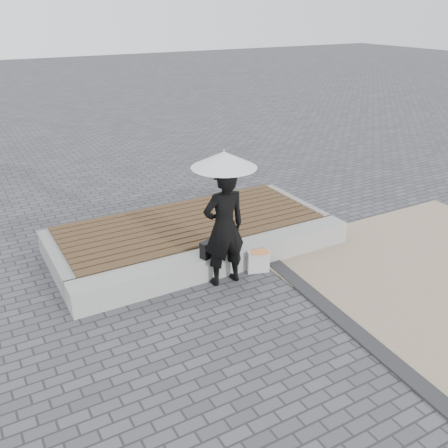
{
  "coord_description": "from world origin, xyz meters",
  "views": [
    {
      "loc": [
        -3.52,
        -4.68,
        4.04
      ],
      "look_at": [
        -0.15,
        1.27,
        1.0
      ],
      "focal_mm": 39.7,
      "sensor_mm": 36.0,
      "label": 1
    }
  ],
  "objects": [
    {
      "name": "parasol",
      "position": [
        -0.15,
        1.27,
        2.01
      ],
      "size": [
        0.96,
        0.96,
        1.23
      ],
      "rotation": [
        0.0,
        0.0,
        -0.23
      ],
      "color": "#AAAAAF",
      "rests_on": "ground"
    },
    {
      "name": "handbag",
      "position": [
        -0.27,
        1.48,
        0.53
      ],
      "size": [
        0.4,
        0.25,
        0.27
      ],
      "primitive_type": "cube",
      "rotation": [
        0.0,
        0.0,
        0.32
      ],
      "color": "black",
      "rests_on": "seating_ledge"
    },
    {
      "name": "seating_ledge",
      "position": [
        0.0,
        1.6,
        0.2
      ],
      "size": [
        5.0,
        0.45,
        0.4
      ],
      "primitive_type": "cube",
      "color": "#AEAEA8",
      "rests_on": "ground"
    },
    {
      "name": "ground",
      "position": [
        0.0,
        0.0,
        0.0
      ],
      "size": [
        80.0,
        80.0,
        0.0
      ],
      "primitive_type": "plane",
      "color": "#4E4E53",
      "rests_on": "ground"
    },
    {
      "name": "canvas_tote",
      "position": [
        0.5,
        1.28,
        0.19
      ],
      "size": [
        0.39,
        0.25,
        0.38
      ],
      "primitive_type": "cube",
      "rotation": [
        0.0,
        0.0,
        -0.3
      ],
      "color": "#BBBBB6",
      "rests_on": "ground"
    },
    {
      "name": "timber_platform",
      "position": [
        0.0,
        2.8,
        0.2
      ],
      "size": [
        5.0,
        2.0,
        0.4
      ],
      "primitive_type": "cube",
      "color": "#969591",
      "rests_on": "ground"
    },
    {
      "name": "timber_decking",
      "position": [
        0.0,
        2.8,
        0.42
      ],
      "size": [
        4.6,
        2.0,
        0.04
      ],
      "primitive_type": null,
      "color": "brown",
      "rests_on": "timber_platform"
    },
    {
      "name": "magazine",
      "position": [
        0.5,
        1.23,
        0.38
      ],
      "size": [
        0.33,
        0.28,
        0.01
      ],
      "primitive_type": "cube",
      "rotation": [
        0.0,
        0.0,
        -0.35
      ],
      "color": "#F3513E",
      "rests_on": "canvas_tote"
    },
    {
      "name": "woman",
      "position": [
        -0.15,
        1.27,
        0.94
      ],
      "size": [
        0.7,
        0.47,
        1.89
      ],
      "primitive_type": "imported",
      "rotation": [
        0.0,
        0.0,
        3.11
      ],
      "color": "black",
      "rests_on": "ground"
    },
    {
      "name": "edging_band",
      "position": [
        0.75,
        -0.5,
        0.02
      ],
      "size": [
        0.61,
        5.2,
        0.04
      ],
      "primitive_type": "cube",
      "rotation": [
        0.0,
        0.0,
        -0.07
      ],
      "color": "#2B2C2D",
      "rests_on": "ground"
    }
  ]
}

